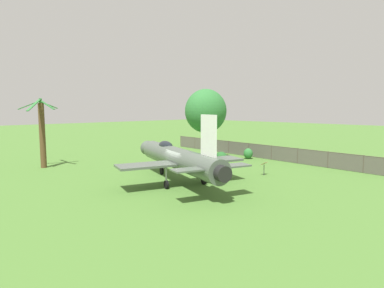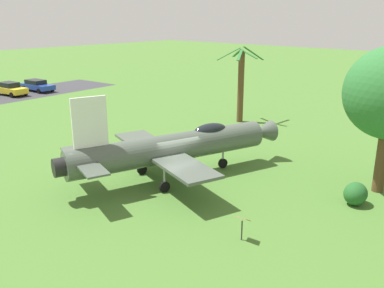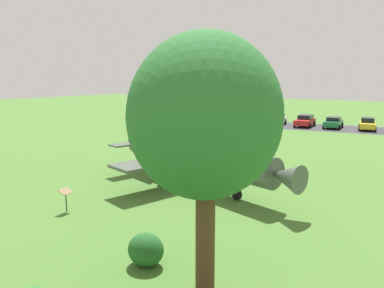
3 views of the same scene
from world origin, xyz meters
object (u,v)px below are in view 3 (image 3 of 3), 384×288
at_px(shade_tree, 206,118).
at_px(info_plaque, 66,195).
at_px(parked_car_green, 333,122).
at_px(display_jet, 197,155).
at_px(parked_car_red, 305,121).
at_px(parked_car_yellow, 367,124).
at_px(parked_car_white, 277,120).
at_px(shrub_near_fence, 146,250).

height_order(shade_tree, info_plaque, shade_tree).
bearing_deg(parked_car_green, display_jet, -4.92).
height_order(display_jet, parked_car_red, display_jet).
bearing_deg(shade_tree, parked_car_yellow, -179.60).
distance_m(info_plaque, parked_car_white, 39.03).
bearing_deg(shrub_near_fence, display_jet, -159.62).
xyz_separation_m(shade_tree, parked_car_white, (-41.42, -11.73, -4.58)).
distance_m(info_plaque, parked_car_red, 39.29).
bearing_deg(parked_car_green, shade_tree, 3.74).
xyz_separation_m(shrub_near_fence, parked_car_red, (-41.48, -5.46, 0.22)).
relative_size(display_jet, parked_car_green, 3.16).
bearing_deg(parked_car_white, parked_car_red, 89.42).
relative_size(shade_tree, parked_car_green, 1.79).
relative_size(display_jet, info_plaque, 11.99).
bearing_deg(parked_car_yellow, parked_car_red, -92.75).
relative_size(parked_car_yellow, parked_car_red, 0.95).
relative_size(info_plaque, parked_car_white, 0.26).
xyz_separation_m(shade_tree, parked_car_yellow, (-42.35, -0.29, -4.53)).
relative_size(shade_tree, parked_car_white, 1.75).
height_order(shrub_near_fence, parked_car_white, parked_car_white).
relative_size(display_jet, shrub_near_fence, 10.52).
bearing_deg(info_plaque, parked_car_green, 173.02).
bearing_deg(shade_tree, info_plaque, -105.06).
relative_size(parked_car_yellow, parked_car_white, 1.01).
relative_size(shade_tree, parked_car_yellow, 1.74).
distance_m(info_plaque, parked_car_green, 39.84).
relative_size(parked_car_green, parked_car_white, 0.98).
height_order(shade_tree, shrub_near_fence, shade_tree).
relative_size(info_plaque, parked_car_green, 0.26).
bearing_deg(parked_car_green, parked_car_white, -87.58).
distance_m(parked_car_green, parked_car_white, 7.42).
xyz_separation_m(display_jet, info_plaque, (6.98, -3.26, -1.07)).
distance_m(shade_tree, parked_car_yellow, 42.59).
bearing_deg(parked_car_red, display_jet, 1.77).
bearing_deg(parked_car_yellow, parked_car_white, -92.66).
xyz_separation_m(shade_tree, shrub_near_fence, (-0.26, -2.50, -4.74)).
bearing_deg(info_plaque, shrub_near_fence, 71.70).
bearing_deg(parked_car_red, shade_tree, 8.93).
distance_m(shrub_near_fence, info_plaque, 7.04).
bearing_deg(shade_tree, parked_car_white, -164.19).
distance_m(display_jet, parked_car_yellow, 33.39).
height_order(display_jet, parked_car_white, display_jet).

